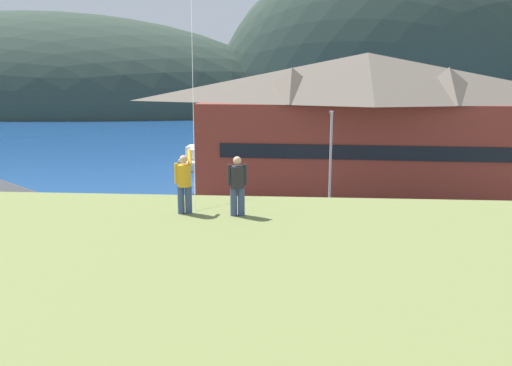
{
  "coord_description": "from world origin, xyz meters",
  "views": [
    {
      "loc": [
        2.18,
        -22.89,
        10.09
      ],
      "look_at": [
        -0.24,
        9.0,
        3.33
      ],
      "focal_mm": 36.32,
      "sensor_mm": 36.0,
      "label": 1
    }
  ],
  "objects_px": {
    "harbor_lodge": "(365,122)",
    "parked_car_mid_row_center": "(449,268)",
    "parked_car_front_row_silver": "(232,257)",
    "parked_car_front_row_red": "(354,234)",
    "parked_car_front_row_end": "(106,231)",
    "parked_car_lone_by_shed": "(358,277)",
    "person_kite_flyer": "(184,182)",
    "parking_light_pole": "(330,162)",
    "moored_boat_outer_mooring": "(259,160)",
    "moored_boat_wharfside": "(197,158)",
    "parked_car_back_row_right": "(480,230)",
    "parked_car_corner_spot": "(139,261)",
    "parked_car_mid_row_near": "(190,232)",
    "wharf_dock": "(227,164)",
    "person_companion": "(237,184)",
    "storage_shed_waterside": "(265,168)"
  },
  "relations": [
    {
      "from": "harbor_lodge",
      "to": "moored_boat_outer_mooring",
      "type": "relative_size",
      "value": 4.17
    },
    {
      "from": "person_kite_flyer",
      "to": "harbor_lodge",
      "type": "bearing_deg",
      "value": 72.65
    },
    {
      "from": "parked_car_mid_row_near",
      "to": "parked_car_front_row_red",
      "type": "xyz_separation_m",
      "value": [
        9.47,
        0.21,
        0.0
      ]
    },
    {
      "from": "parked_car_front_row_silver",
      "to": "parking_light_pole",
      "type": "distance_m",
      "value": 11.04
    },
    {
      "from": "parked_car_mid_row_near",
      "to": "harbor_lodge",
      "type": "bearing_deg",
      "value": 51.19
    },
    {
      "from": "parked_car_corner_spot",
      "to": "moored_boat_outer_mooring",
      "type": "bearing_deg",
      "value": 83.87
    },
    {
      "from": "parked_car_front_row_end",
      "to": "parked_car_mid_row_center",
      "type": "height_order",
      "value": "same"
    },
    {
      "from": "moored_boat_outer_mooring",
      "to": "parked_car_back_row_right",
      "type": "distance_m",
      "value": 30.39
    },
    {
      "from": "harbor_lodge",
      "to": "wharf_dock",
      "type": "bearing_deg",
      "value": 136.27
    },
    {
      "from": "moored_boat_outer_mooring",
      "to": "parked_car_front_row_silver",
      "type": "bearing_deg",
      "value": -88.35
    },
    {
      "from": "parked_car_front_row_end",
      "to": "parked_car_mid_row_center",
      "type": "bearing_deg",
      "value": -14.04
    },
    {
      "from": "parked_car_front_row_red",
      "to": "moored_boat_outer_mooring",
      "type": "bearing_deg",
      "value": 104.95
    },
    {
      "from": "parked_car_mid_row_near",
      "to": "storage_shed_waterside",
      "type": "bearing_deg",
      "value": 76.49
    },
    {
      "from": "moored_boat_wharfside",
      "to": "parked_car_mid_row_near",
      "type": "distance_m",
      "value": 29.42
    },
    {
      "from": "parked_car_mid_row_center",
      "to": "parked_car_corner_spot",
      "type": "height_order",
      "value": "same"
    },
    {
      "from": "parked_car_back_row_right",
      "to": "parking_light_pole",
      "type": "distance_m",
      "value": 9.84
    },
    {
      "from": "harbor_lodge",
      "to": "parked_car_mid_row_center",
      "type": "xyz_separation_m",
      "value": [
        1.64,
        -19.39,
        -5.14
      ]
    },
    {
      "from": "parked_car_mid_row_near",
      "to": "parked_car_corner_spot",
      "type": "relative_size",
      "value": 1.02
    },
    {
      "from": "moored_boat_wharfside",
      "to": "parked_car_back_row_right",
      "type": "distance_m",
      "value": 35.12
    },
    {
      "from": "moored_boat_wharfside",
      "to": "person_companion",
      "type": "relative_size",
      "value": 4.75
    },
    {
      "from": "moored_boat_wharfside",
      "to": "parked_car_mid_row_center",
      "type": "bearing_deg",
      "value": -61.28
    },
    {
      "from": "harbor_lodge",
      "to": "parked_car_lone_by_shed",
      "type": "distance_m",
      "value": 21.6
    },
    {
      "from": "parked_car_back_row_right",
      "to": "parking_light_pole",
      "type": "xyz_separation_m",
      "value": [
        -8.67,
        3.19,
        3.4
      ]
    },
    {
      "from": "parked_car_mid_row_center",
      "to": "parking_light_pole",
      "type": "height_order",
      "value": "parking_light_pole"
    },
    {
      "from": "storage_shed_waterside",
      "to": "parked_car_mid_row_center",
      "type": "height_order",
      "value": "storage_shed_waterside"
    },
    {
      "from": "parked_car_front_row_silver",
      "to": "parked_car_front_row_red",
      "type": "bearing_deg",
      "value": 33.7
    },
    {
      "from": "parked_car_mid_row_center",
      "to": "person_kite_flyer",
      "type": "height_order",
      "value": "person_kite_flyer"
    },
    {
      "from": "storage_shed_waterside",
      "to": "person_kite_flyer",
      "type": "bearing_deg",
      "value": -91.43
    },
    {
      "from": "parked_car_back_row_right",
      "to": "person_companion",
      "type": "xyz_separation_m",
      "value": [
        -12.62,
        -15.79,
        5.92
      ]
    },
    {
      "from": "storage_shed_waterside",
      "to": "person_kite_flyer",
      "type": "relative_size",
      "value": 2.81
    },
    {
      "from": "parked_car_front_row_silver",
      "to": "person_companion",
      "type": "distance_m",
      "value": 11.69
    },
    {
      "from": "harbor_lodge",
      "to": "parking_light_pole",
      "type": "relative_size",
      "value": 3.75
    },
    {
      "from": "parked_car_mid_row_center",
      "to": "parked_car_corner_spot",
      "type": "relative_size",
      "value": 1.02
    },
    {
      "from": "parked_car_back_row_right",
      "to": "person_kite_flyer",
      "type": "relative_size",
      "value": 2.27
    },
    {
      "from": "parked_car_front_row_red",
      "to": "parked_car_back_row_right",
      "type": "distance_m",
      "value": 7.69
    },
    {
      "from": "wharf_dock",
      "to": "person_kite_flyer",
      "type": "distance_m",
      "value": 41.96
    },
    {
      "from": "wharf_dock",
      "to": "moored_boat_wharfside",
      "type": "bearing_deg",
      "value": 154.4
    },
    {
      "from": "parking_light_pole",
      "to": "harbor_lodge",
      "type": "bearing_deg",
      "value": 70.69
    },
    {
      "from": "person_kite_flyer",
      "to": "person_companion",
      "type": "relative_size",
      "value": 1.07
    },
    {
      "from": "parked_car_mid_row_near",
      "to": "parked_car_mid_row_center",
      "type": "xyz_separation_m",
      "value": [
        13.4,
        -4.77,
        0.0
      ]
    },
    {
      "from": "parked_car_lone_by_shed",
      "to": "person_kite_flyer",
      "type": "relative_size",
      "value": 2.3
    },
    {
      "from": "parked_car_mid_row_center",
      "to": "parked_car_front_row_end",
      "type": "bearing_deg",
      "value": 165.96
    },
    {
      "from": "storage_shed_waterside",
      "to": "parked_car_front_row_end",
      "type": "bearing_deg",
      "value": -119.85
    },
    {
      "from": "parked_car_front_row_silver",
      "to": "person_companion",
      "type": "height_order",
      "value": "person_companion"
    },
    {
      "from": "harbor_lodge",
      "to": "person_companion",
      "type": "xyz_separation_m",
      "value": [
        -7.37,
        -28.73,
        0.77
      ]
    },
    {
      "from": "moored_boat_wharfside",
      "to": "parked_car_front_row_red",
      "type": "distance_m",
      "value": 32.24
    },
    {
      "from": "moored_boat_outer_mooring",
      "to": "person_companion",
      "type": "relative_size",
      "value": 3.96
    },
    {
      "from": "storage_shed_waterside",
      "to": "parked_car_front_row_red",
      "type": "relative_size",
      "value": 1.24
    },
    {
      "from": "parked_car_front_row_end",
      "to": "moored_boat_wharfside",
      "type": "bearing_deg",
      "value": 90.17
    },
    {
      "from": "harbor_lodge",
      "to": "person_companion",
      "type": "bearing_deg",
      "value": -104.38
    }
  ]
}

